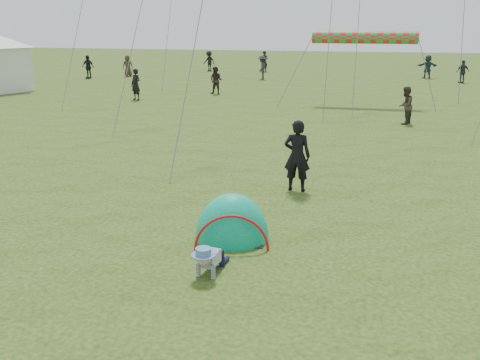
# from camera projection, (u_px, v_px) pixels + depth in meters

# --- Properties ---
(ground) EXTENTS (140.00, 140.00, 0.00)m
(ground) POSITION_uv_depth(u_px,v_px,m) (272.00, 270.00, 9.59)
(ground) COLOR #19350F
(crawling_toddler) EXTENTS (0.64, 0.84, 0.59)m
(crawling_toddler) POSITION_uv_depth(u_px,v_px,m) (209.00, 258.00, 9.38)
(crawling_toddler) COLOR black
(crawling_toddler) RESTS_ON ground
(popup_tent) EXTENTS (1.74, 1.54, 1.95)m
(popup_tent) POSITION_uv_depth(u_px,v_px,m) (232.00, 239.00, 10.95)
(popup_tent) COLOR #057963
(popup_tent) RESTS_ON ground
(standing_adult) EXTENTS (0.71, 0.49, 1.88)m
(standing_adult) POSITION_uv_depth(u_px,v_px,m) (297.00, 156.00, 13.80)
(standing_adult) COLOR black
(standing_adult) RESTS_ON ground
(crowd_person_0) EXTENTS (0.74, 0.62, 1.72)m
(crowd_person_0) POSITION_uv_depth(u_px,v_px,m) (136.00, 84.00, 29.65)
(crowd_person_0) COLOR black
(crowd_person_0) RESTS_ON ground
(crowd_person_1) EXTENTS (0.87, 0.72, 1.63)m
(crowd_person_1) POSITION_uv_depth(u_px,v_px,m) (216.00, 80.00, 31.99)
(crowd_person_1) COLOR black
(crowd_person_1) RESTS_ON ground
(crowd_person_2) EXTENTS (1.01, 0.71, 1.59)m
(crowd_person_2) POSITION_uv_depth(u_px,v_px,m) (463.00, 72.00, 37.61)
(crowd_person_2) COLOR #27323B
(crowd_person_2) RESTS_ON ground
(crowd_person_3) EXTENTS (1.23, 0.92, 1.70)m
(crowd_person_3) POSITION_uv_depth(u_px,v_px,m) (209.00, 61.00, 46.60)
(crowd_person_3) COLOR black
(crowd_person_3) RESTS_ON ground
(crowd_person_6) EXTENTS (0.73, 0.57, 1.76)m
(crowd_person_6) POSITION_uv_depth(u_px,v_px,m) (264.00, 61.00, 45.66)
(crowd_person_6) COLOR black
(crowd_person_6) RESTS_ON ground
(crowd_person_9) EXTENTS (0.68, 1.15, 1.76)m
(crowd_person_9) POSITION_uv_depth(u_px,v_px,m) (262.00, 68.00, 39.90)
(crowd_person_9) COLOR #2B2B31
(crowd_person_9) RESTS_ON ground
(crowd_person_10) EXTENTS (0.96, 0.87, 1.64)m
(crowd_person_10) POSITION_uv_depth(u_px,v_px,m) (128.00, 66.00, 42.03)
(crowd_person_10) COLOR #352B21
(crowd_person_10) RESTS_ON ground
(crowd_person_11) EXTENTS (1.70, 0.91, 1.75)m
(crowd_person_11) POSITION_uv_depth(u_px,v_px,m) (428.00, 67.00, 40.68)
(crowd_person_11) COLOR #273B48
(crowd_person_11) RESTS_ON ground
(crowd_person_13) EXTENTS (0.86, 0.96, 1.61)m
(crowd_person_13) POSITION_uv_depth(u_px,v_px,m) (405.00, 105.00, 22.78)
(crowd_person_13) COLOR #383127
(crowd_person_13) RESTS_ON ground
(crowd_person_14) EXTENTS (1.07, 0.57, 1.73)m
(crowd_person_14) POSITION_uv_depth(u_px,v_px,m) (88.00, 67.00, 40.61)
(crowd_person_14) COLOR black
(crowd_person_14) RESTS_ON ground
(rainbow_tube_kite) EXTENTS (5.30, 0.64, 0.64)m
(rainbow_tube_kite) POSITION_uv_depth(u_px,v_px,m) (364.00, 37.00, 27.31)
(rainbow_tube_kite) COLOR red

